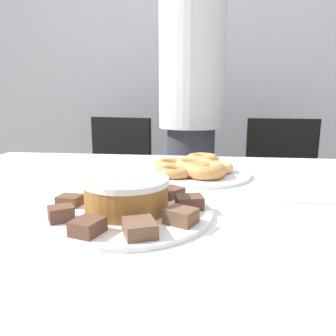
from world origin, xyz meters
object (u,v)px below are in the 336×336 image
(frosted_cake, at_px, (127,194))
(office_chair_left, at_px, (110,198))
(office_chair_right, at_px, (281,205))
(person_standing, at_px, (191,114))
(plate_cake, at_px, (127,213))
(plate_donuts, at_px, (195,174))
(napkin, at_px, (306,195))

(frosted_cake, bearing_deg, office_chair_left, 109.06)
(office_chair_right, distance_m, frosted_cake, 1.37)
(person_standing, bearing_deg, plate_cake, -93.82)
(office_chair_right, relative_size, plate_donuts, 2.60)
(office_chair_left, distance_m, office_chair_right, 0.98)
(person_standing, distance_m, plate_donuts, 0.71)
(plate_donuts, height_order, napkin, plate_donuts)
(plate_donuts, bearing_deg, office_chair_right, 61.15)
(napkin, bearing_deg, frosted_cake, -155.44)
(plate_cake, xyz_separation_m, plate_donuts, (0.12, 0.37, 0.00))
(person_standing, xyz_separation_m, plate_cake, (-0.07, -1.06, -0.15))
(office_chair_left, height_order, frosted_cake, office_chair_left)
(plate_cake, relative_size, frosted_cake, 2.03)
(person_standing, height_order, plate_cake, person_standing)
(plate_donuts, bearing_deg, frosted_cake, -108.26)
(plate_donuts, bearing_deg, person_standing, 94.20)
(frosted_cake, bearing_deg, plate_donuts, 71.74)
(plate_donuts, distance_m, frosted_cake, 0.39)
(office_chair_left, relative_size, office_chair_right, 1.00)
(person_standing, relative_size, plate_donuts, 5.08)
(office_chair_left, relative_size, napkin, 5.11)
(office_chair_right, distance_m, napkin, 1.07)
(person_standing, relative_size, frosted_cake, 10.06)
(plate_cake, xyz_separation_m, napkin, (0.40, 0.18, -0.00))
(plate_donuts, bearing_deg, plate_cake, -108.26)
(plate_donuts, xyz_separation_m, frosted_cake, (-0.12, -0.37, 0.04))
(person_standing, height_order, napkin, person_standing)
(office_chair_left, height_order, plate_cake, office_chair_left)
(office_chair_right, bearing_deg, napkin, -95.07)
(frosted_cake, xyz_separation_m, napkin, (0.40, 0.18, -0.04))
(office_chair_left, relative_size, frosted_cake, 5.15)
(person_standing, bearing_deg, frosted_cake, -93.82)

